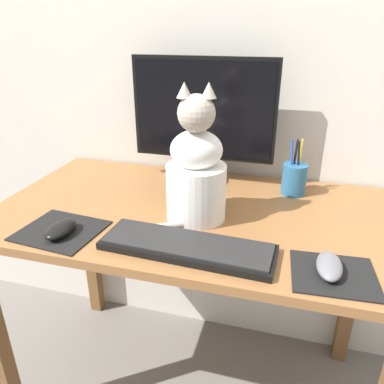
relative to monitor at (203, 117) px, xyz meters
The scene contains 11 objects.
ground_plane 1.00m from the monitor, 84.39° to the right, with size 12.00×12.00×0.00m, color slate.
wall_back 0.30m from the monitor, 79.76° to the left, with size 7.00×0.04×2.50m.
desk 0.41m from the monitor, 84.39° to the right, with size 1.18×0.66×0.75m.
monitor is the anchor object (origin of this frame).
keyboard 0.51m from the monitor, 80.67° to the right, with size 0.43×0.16×0.02m.
mousepad_left 0.58m from the monitor, 121.72° to the right, with size 0.23×0.20×0.00m.
mousepad_right 0.66m from the monitor, 48.07° to the right, with size 0.19×0.17×0.00m.
computer_mouse_left 0.58m from the monitor, 119.29° to the right, with size 0.06×0.11×0.03m.
computer_mouse_right 0.64m from the monitor, 48.53° to the right, with size 0.06×0.11×0.03m.
cat 0.30m from the monitor, 79.90° to the right, with size 0.22×0.25×0.38m.
pen_cup 0.36m from the monitor, ahead, with size 0.08×0.08×0.18m.
Camera 1 is at (0.27, -0.97, 1.25)m, focal length 35.00 mm.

